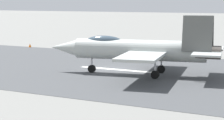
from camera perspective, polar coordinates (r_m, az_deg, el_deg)
ground_plane at (r=43.60m, az=-0.06°, el=-1.24°), size 400.00×400.00×0.00m
runway_strip at (r=43.59m, az=-0.04°, el=-1.23°), size 240.00×26.00×0.02m
fighter_jet at (r=40.04m, az=3.65°, el=1.44°), size 17.08×14.10×5.64m
marker_cone_mid at (r=56.81m, az=1.94°, el=1.17°), size 0.44×0.44×0.55m
marker_cone_far at (r=65.36m, az=-10.88°, el=1.92°), size 0.44×0.44×0.55m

